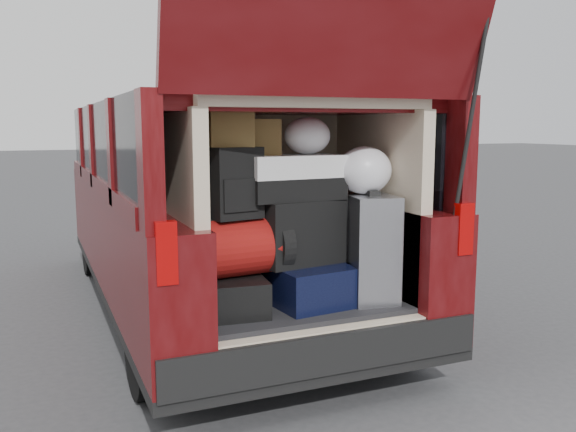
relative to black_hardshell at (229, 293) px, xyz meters
name	(u,v)px	position (x,y,z in m)	size (l,w,h in m)	color
ground	(303,398)	(0.41, -0.14, -0.65)	(80.00, 80.00, 0.00)	#373739
minivan	(214,208)	(0.41, 1.71, 0.26)	(1.90, 5.35, 2.77)	black
load_floor	(286,339)	(0.41, 0.13, -0.38)	(1.24, 1.05, 0.55)	black
black_hardshell	(229,293)	(0.00, 0.00, 0.00)	(0.37, 0.51, 0.21)	black
navy_hardshell	(305,283)	(0.48, -0.01, 0.02)	(0.44, 0.54, 0.24)	black
silver_roller	(368,247)	(0.86, -0.09, 0.22)	(0.27, 0.43, 0.65)	silver
red_duffel	(241,246)	(0.08, -0.01, 0.27)	(0.51, 0.33, 0.33)	maroon
black_soft_case	(300,231)	(0.46, 0.04, 0.33)	(0.54, 0.32, 0.39)	black
backpack	(235,183)	(0.04, -0.02, 0.64)	(0.28, 0.17, 0.40)	black
twotone_duffel	(292,177)	(0.41, 0.04, 0.65)	(0.59, 0.30, 0.26)	white
grocery_sack_lower	(231,127)	(0.03, 0.02, 0.95)	(0.24, 0.20, 0.22)	brown
grocery_sack_upper	(259,137)	(0.23, 0.11, 0.89)	(0.21, 0.17, 0.21)	brown
plastic_bag_center	(307,136)	(0.52, 0.07, 0.90)	(0.28, 0.26, 0.22)	white
plastic_bag_right	(364,170)	(0.85, -0.06, 0.69)	(0.33, 0.31, 0.29)	white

